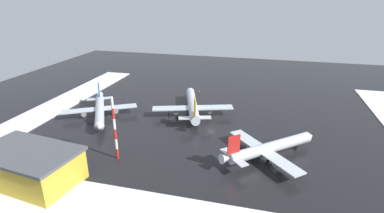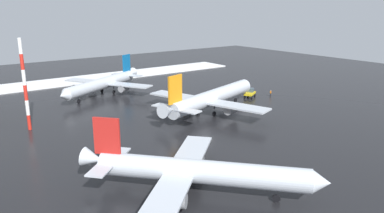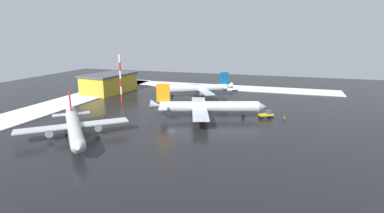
% 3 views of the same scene
% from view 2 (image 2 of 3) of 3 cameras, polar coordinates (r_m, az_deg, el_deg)
% --- Properties ---
extents(ground_plane, '(240.00, 240.00, 0.00)m').
position_cam_2_polar(ground_plane, '(77.60, 2.28, -3.54)').
color(ground_plane, black).
extents(snow_bank_left, '(14.00, 116.00, 0.34)m').
position_cam_2_polar(snow_bank_left, '(134.81, -15.85, 4.03)').
color(snow_bank_left, white).
rests_on(snow_bank_left, ground_plane).
extents(airplane_parked_starboard, '(30.80, 36.55, 11.13)m').
position_cam_2_polar(airplane_parked_starboard, '(88.89, 2.95, 1.35)').
color(airplane_parked_starboard, silver).
rests_on(airplane_parked_starboard, ground_plane).
extents(airplane_far_rear, '(27.48, 25.89, 10.08)m').
position_cam_2_polar(airplane_far_rear, '(50.97, 0.52, -9.84)').
color(airplane_far_rear, silver).
rests_on(airplane_far_rear, ground_plane).
extents(airplane_parked_portside, '(26.23, 30.67, 10.07)m').
position_cam_2_polar(airplane_parked_portside, '(110.07, -13.40, 3.46)').
color(airplane_parked_portside, silver).
rests_on(airplane_parked_portside, ground_plane).
extents(pushback_tug, '(4.18, 5.09, 2.50)m').
position_cam_2_polar(pushback_tug, '(105.60, 8.85, 2.08)').
color(pushback_tug, gold).
rests_on(pushback_tug, ground_plane).
extents(ground_crew_near_tug, '(0.36, 0.36, 1.71)m').
position_cam_2_polar(ground_crew_near_tug, '(90.50, -1.24, -0.15)').
color(ground_crew_near_tug, black).
rests_on(ground_crew_near_tug, ground_plane).
extents(ground_crew_mid_apron, '(0.36, 0.36, 1.71)m').
position_cam_2_polar(ground_crew_mid_apron, '(108.01, 11.89, 2.05)').
color(ground_crew_mid_apron, black).
rests_on(ground_crew_mid_apron, ground_plane).
extents(ground_crew_beside_wing, '(0.36, 0.36, 1.71)m').
position_cam_2_polar(ground_crew_beside_wing, '(94.19, -2.16, 0.45)').
color(ground_crew_beside_wing, black).
rests_on(ground_crew_beside_wing, ground_plane).
extents(antenna_mast, '(0.70, 0.70, 18.80)m').
position_cam_2_polar(antenna_mast, '(82.33, -24.13, 3.00)').
color(antenna_mast, red).
rests_on(antenna_mast, ground_plane).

